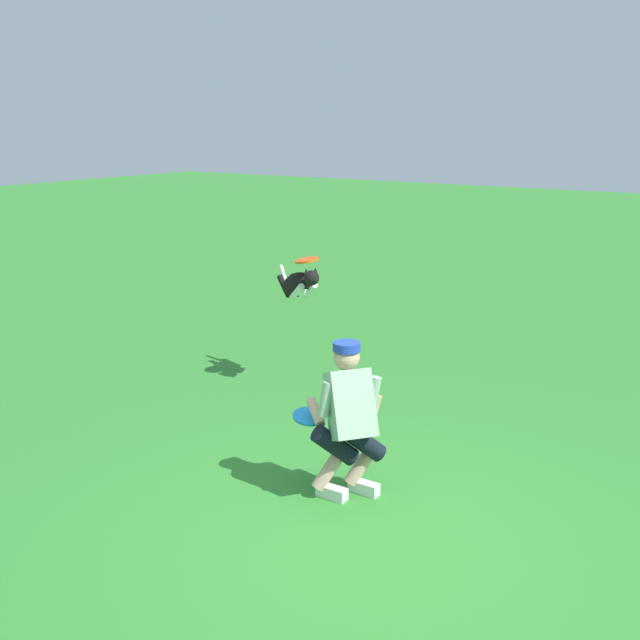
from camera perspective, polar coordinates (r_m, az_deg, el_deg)
The scene contains 5 objects.
ground_plane at distance 5.96m, azimuth 3.89°, elevation -15.76°, with size 60.00×60.00×0.00m, color #31802E.
person at distance 6.28m, azimuth 2.12°, elevation -7.04°, with size 0.71×0.60×1.29m.
dog at distance 8.92m, azimuth -1.58°, elevation 2.59°, with size 0.91×0.58×0.50m.
frisbee_flying at distance 8.66m, azimuth -0.96°, elevation 4.41°, with size 0.27×0.27×0.02m, color #F7550E.
frisbee_held at distance 6.51m, azimuth -0.82°, elevation -7.07°, with size 0.27×0.27×0.02m, color #1C89E2.
Camera 1 is at (-2.54, 4.48, 3.00)m, focal length 43.75 mm.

